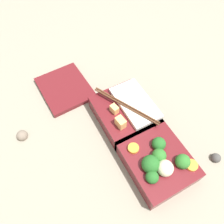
# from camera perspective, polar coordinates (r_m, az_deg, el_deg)

# --- Properties ---
(ground_plane) EXTENTS (3.00, 3.00, 0.00)m
(ground_plane) POSITION_cam_1_polar(r_m,az_deg,el_deg) (0.62, 6.97, -7.19)
(ground_plane) COLOR gray
(bento_tray_vegetable) EXTENTS (0.18, 0.15, 0.08)m
(bento_tray_vegetable) POSITION_cam_1_polar(r_m,az_deg,el_deg) (0.57, 11.95, -12.41)
(bento_tray_vegetable) COLOR maroon
(bento_tray_vegetable) RESTS_ON ground_plane
(bento_tray_rice) EXTENTS (0.19, 0.15, 0.08)m
(bento_tray_rice) POSITION_cam_1_polar(r_m,az_deg,el_deg) (0.63, 3.69, 0.01)
(bento_tray_rice) COLOR maroon
(bento_tray_rice) RESTS_ON ground_plane
(bento_lid) EXTENTS (0.18, 0.16, 0.01)m
(bento_lid) POSITION_cam_1_polar(r_m,az_deg,el_deg) (0.73, -12.20, 6.13)
(bento_lid) COLOR maroon
(bento_lid) RESTS_ON ground_plane
(pebble_1) EXTENTS (0.03, 0.03, 0.03)m
(pebble_1) POSITION_cam_1_polar(r_m,az_deg,el_deg) (0.67, -22.41, -5.71)
(pebble_1) COLOR #7A6B5B
(pebble_1) RESTS_ON ground_plane
(pebble_2) EXTENTS (0.03, 0.03, 0.03)m
(pebble_2) POSITION_cam_1_polar(r_m,az_deg,el_deg) (0.65, 25.47, -10.78)
(pebble_2) COLOR #474442
(pebble_2) RESTS_ON ground_plane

